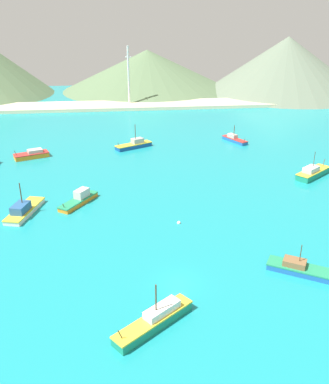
{
  "coord_description": "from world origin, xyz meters",
  "views": [
    {
      "loc": [
        -7.03,
        -45.79,
        33.27
      ],
      "look_at": [
        1.37,
        29.11,
        0.81
      ],
      "focal_mm": 38.93,
      "sensor_mm": 36.0,
      "label": 1
    }
  ],
  "objects": [
    {
      "name": "fishing_boat_8",
      "position": [
        -28.9,
        56.26,
        0.81
      ],
      "size": [
        8.87,
        6.14,
        2.51
      ],
      "color": "orange",
      "rests_on": "ground"
    },
    {
      "name": "fishing_boat_3",
      "position": [
        35.06,
        35.91,
        0.96
      ],
      "size": [
        9.88,
        8.52,
        5.83
      ],
      "color": "#198466",
      "rests_on": "ground"
    },
    {
      "name": "ground",
      "position": [
        0.0,
        30.0,
        -0.25
      ],
      "size": [
        260.0,
        280.0,
        0.5
      ],
      "color": "teal"
    },
    {
      "name": "fishing_boat_11",
      "position": [
        25.07,
        64.43,
        0.72
      ],
      "size": [
        5.66,
        8.71,
        4.63
      ],
      "color": "#1E5BA8",
      "rests_on": "ground"
    },
    {
      "name": "fishing_boat_4",
      "position": [
        17.28,
        0.58,
        0.65
      ],
      "size": [
        9.62,
        7.34,
        4.38
      ],
      "color": "#1E5BA8",
      "rests_on": "ground"
    },
    {
      "name": "fishing_boat_6",
      "position": [
        -15.09,
        27.43,
        0.83
      ],
      "size": [
        7.16,
        9.17,
        2.52
      ],
      "color": "orange",
      "rests_on": "ground"
    },
    {
      "name": "fishing_boat_0",
      "position": [
        -3.11,
        61.86,
        0.84
      ],
      "size": [
        10.24,
        7.2,
        6.28
      ],
      "color": "#14478C",
      "rests_on": "ground"
    },
    {
      "name": "radio_tower",
      "position": [
        -2.53,
        116.92,
        11.35
      ],
      "size": [
        2.23,
        1.78,
        22.26
      ],
      "color": "silver",
      "rests_on": "ground"
    },
    {
      "name": "buoy_0",
      "position": [
        2.5,
        17.1,
        0.11
      ],
      "size": [
        0.65,
        0.65,
        0.65
      ],
      "color": "silver",
      "rests_on": "ground"
    },
    {
      "name": "beach_strip",
      "position": [
        0.0,
        115.32,
        0.6
      ],
      "size": [
        247.0,
        15.14,
        1.2
      ],
      "primitive_type": "cube",
      "color": "beige",
      "rests_on": "ground"
    },
    {
      "name": "hill_east",
      "position": [
        67.97,
        138.7,
        12.06
      ],
      "size": [
        71.74,
        71.74,
        24.12
      ],
      "color": "#60705B",
      "rests_on": "ground"
    },
    {
      "name": "fishing_boat_5",
      "position": [
        -24.69,
        23.88,
        0.83
      ],
      "size": [
        5.77,
        11.02,
        6.06
      ],
      "color": "silver",
      "rests_on": "ground"
    },
    {
      "name": "hill_central",
      "position": [
        7.31,
        153.77,
        8.99
      ],
      "size": [
        78.76,
        78.76,
        17.97
      ],
      "color": "#56704C",
      "rests_on": "ground"
    },
    {
      "name": "fishing_boat_10",
      "position": [
        -3.85,
        -7.86,
        0.87
      ],
      "size": [
        9.94,
        8.39,
        5.65
      ],
      "color": "#198466",
      "rests_on": "ground"
    }
  ]
}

